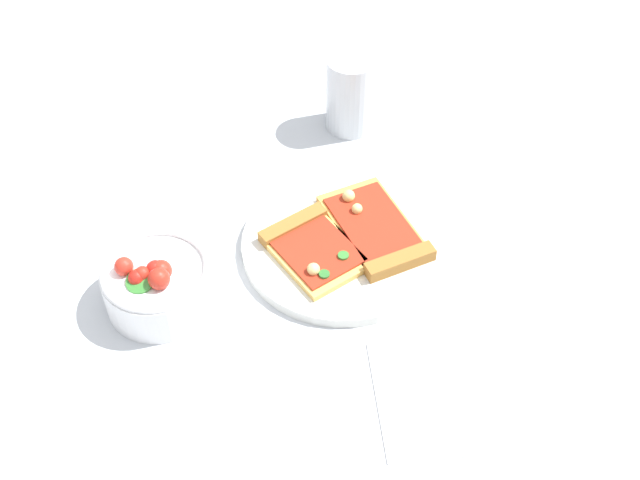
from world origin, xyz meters
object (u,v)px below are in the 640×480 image
object	(u,v)px
plate	(342,244)
soda_glass	(351,95)
salad_bowl	(158,283)
paper_napkin	(429,395)
pizza_slice_near	(377,231)
pizza_slice_far	(311,247)

from	to	relation	value
plate	soda_glass	distance (m)	0.25
salad_bowl	plate	bearing A→B (deg)	115.73
plate	soda_glass	size ratio (longest dim) A/B	2.19
plate	paper_napkin	world-z (taller)	plate
salad_bowl	pizza_slice_near	bearing A→B (deg)	114.26
soda_glass	salad_bowl	bearing A→B (deg)	-30.93
pizza_slice_far	soda_glass	distance (m)	0.27
soda_glass	plate	bearing A→B (deg)	0.40
salad_bowl	paper_napkin	size ratio (longest dim) A/B	0.85
pizza_slice_far	plate	bearing A→B (deg)	117.53
pizza_slice_far	soda_glass	xyz separation A→B (m)	(-0.26, 0.03, 0.03)
pizza_slice_far	soda_glass	bearing A→B (deg)	172.52
pizza_slice_near	pizza_slice_far	size ratio (longest dim) A/B	1.19
pizza_slice_far	soda_glass	size ratio (longest dim) A/B	1.32
salad_bowl	paper_napkin	world-z (taller)	salad_bowl
pizza_slice_near	soda_glass	xyz separation A→B (m)	(-0.23, -0.05, 0.03)
plate	pizza_slice_near	bearing A→B (deg)	106.76
pizza_slice_near	salad_bowl	size ratio (longest dim) A/B	1.40
salad_bowl	soda_glass	bearing A→B (deg)	149.07
plate	pizza_slice_far	distance (m)	0.04
pizza_slice_far	salad_bowl	distance (m)	0.19
pizza_slice_far	paper_napkin	size ratio (longest dim) A/B	1.00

